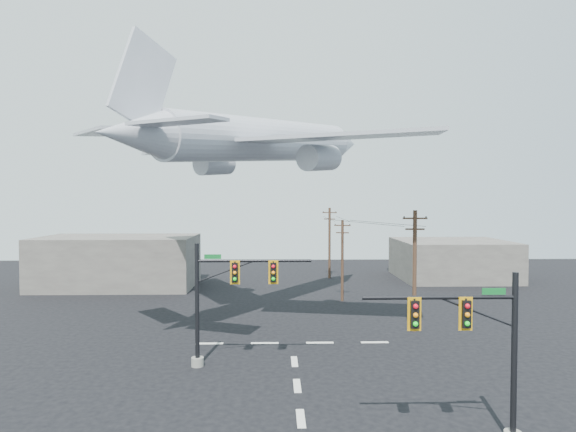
{
  "coord_description": "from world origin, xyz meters",
  "views": [
    {
      "loc": [
        -1.15,
        -22.44,
        10.42
      ],
      "look_at": [
        -0.49,
        5.0,
        9.46
      ],
      "focal_mm": 30.0,
      "sensor_mm": 36.0,
      "label": 1
    }
  ],
  "objects_px": {
    "utility_pole_a": "(415,268)",
    "utility_pole_b": "(342,259)",
    "utility_pole_c": "(330,241)",
    "signal_mast_near": "(482,353)",
    "signal_mast_far": "(222,300)",
    "airliner": "(266,141)"
  },
  "relations": [
    {
      "from": "signal_mast_far",
      "to": "utility_pole_b",
      "type": "bearing_deg",
      "value": 62.0
    },
    {
      "from": "signal_mast_far",
      "to": "utility_pole_c",
      "type": "relative_size",
      "value": 0.83
    },
    {
      "from": "signal_mast_near",
      "to": "airliner",
      "type": "distance_m",
      "value": 26.45
    },
    {
      "from": "utility_pole_c",
      "to": "utility_pole_b",
      "type": "bearing_deg",
      "value": -71.57
    },
    {
      "from": "signal_mast_near",
      "to": "signal_mast_far",
      "type": "height_order",
      "value": "signal_mast_far"
    },
    {
      "from": "signal_mast_near",
      "to": "utility_pole_b",
      "type": "xyz_separation_m",
      "value": [
        -1.93,
        28.93,
        0.42
      ]
    },
    {
      "from": "utility_pole_b",
      "to": "signal_mast_near",
      "type": "bearing_deg",
      "value": -72.14
    },
    {
      "from": "utility_pole_a",
      "to": "utility_pole_b",
      "type": "xyz_separation_m",
      "value": [
        -4.13,
        11.41,
        -0.65
      ]
    },
    {
      "from": "utility_pole_c",
      "to": "airliner",
      "type": "xyz_separation_m",
      "value": [
        -7.92,
        -21.3,
        10.57
      ]
    },
    {
      "from": "signal_mast_near",
      "to": "utility_pole_a",
      "type": "xyz_separation_m",
      "value": [
        2.2,
        17.52,
        1.07
      ]
    },
    {
      "from": "signal_mast_near",
      "to": "utility_pole_a",
      "type": "height_order",
      "value": "utility_pole_a"
    },
    {
      "from": "signal_mast_far",
      "to": "airliner",
      "type": "bearing_deg",
      "value": 78.32
    },
    {
      "from": "utility_pole_c",
      "to": "airliner",
      "type": "bearing_deg",
      "value": -90.94
    },
    {
      "from": "signal_mast_near",
      "to": "utility_pole_b",
      "type": "bearing_deg",
      "value": 93.81
    },
    {
      "from": "signal_mast_near",
      "to": "airliner",
      "type": "height_order",
      "value": "airliner"
    },
    {
      "from": "utility_pole_b",
      "to": "airliner",
      "type": "bearing_deg",
      "value": -123.01
    },
    {
      "from": "utility_pole_a",
      "to": "utility_pole_c",
      "type": "xyz_separation_m",
      "value": [
        -3.87,
        25.57,
        -0.13
      ]
    },
    {
      "from": "signal_mast_far",
      "to": "utility_pole_c",
      "type": "bearing_deg",
      "value": 72.64
    },
    {
      "from": "utility_pole_b",
      "to": "utility_pole_c",
      "type": "height_order",
      "value": "utility_pole_c"
    },
    {
      "from": "signal_mast_near",
      "to": "utility_pole_c",
      "type": "height_order",
      "value": "utility_pole_c"
    },
    {
      "from": "utility_pole_a",
      "to": "utility_pole_b",
      "type": "distance_m",
      "value": 12.15
    },
    {
      "from": "signal_mast_far",
      "to": "utility_pole_b",
      "type": "relative_size",
      "value": 0.93
    }
  ]
}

